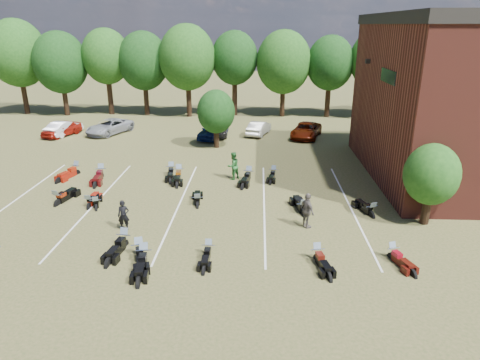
# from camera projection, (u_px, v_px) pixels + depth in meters

# --- Properties ---
(ground) EXTENTS (160.00, 160.00, 0.00)m
(ground) POSITION_uv_depth(u_px,v_px,m) (226.00, 228.00, 22.30)
(ground) COLOR brown
(ground) RESTS_ON ground
(car_0) EXTENTS (3.05, 4.40, 1.39)m
(car_0) POSITION_uv_depth(u_px,v_px,m) (61.00, 129.00, 40.44)
(car_0) COLOR maroon
(car_0) RESTS_ON ground
(car_1) EXTENTS (2.40, 4.37, 1.36)m
(car_1) POSITION_uv_depth(u_px,v_px,m) (64.00, 128.00, 40.84)
(car_1) COLOR silver
(car_1) RESTS_ON ground
(car_2) EXTENTS (4.23, 5.54, 1.40)m
(car_2) POSITION_uv_depth(u_px,v_px,m) (110.00, 127.00, 41.27)
(car_2) COLOR gray
(car_2) RESTS_ON ground
(car_3) EXTENTS (2.47, 5.53, 1.58)m
(car_3) POSITION_uv_depth(u_px,v_px,m) (216.00, 127.00, 40.92)
(car_3) COLOR black
(car_3) RESTS_ON ground
(car_4) EXTENTS (2.94, 4.73, 1.50)m
(car_4) POSITION_uv_depth(u_px,v_px,m) (213.00, 130.00, 39.65)
(car_4) COLOR #0B1B52
(car_4) RESTS_ON ground
(car_5) EXTENTS (2.47, 4.20, 1.31)m
(car_5) POSITION_uv_depth(u_px,v_px,m) (259.00, 128.00, 40.94)
(car_5) COLOR #AAAAA5
(car_5) RESTS_ON ground
(car_6) EXTENTS (3.59, 5.36, 1.37)m
(car_6) POSITION_uv_depth(u_px,v_px,m) (306.00, 130.00, 39.91)
(car_6) COLOR #551504
(car_6) RESTS_ON ground
(car_7) EXTENTS (2.89, 5.76, 1.61)m
(car_7) POSITION_uv_depth(u_px,v_px,m) (403.00, 129.00, 39.88)
(car_7) COLOR #3D3E42
(car_7) RESTS_ON ground
(person_black) EXTENTS (0.65, 0.49, 1.61)m
(person_black) POSITION_uv_depth(u_px,v_px,m) (124.00, 215.00, 21.81)
(person_black) COLOR black
(person_black) RESTS_ON ground
(person_green) EXTENTS (1.17, 1.16, 1.91)m
(person_green) POSITION_uv_depth(u_px,v_px,m) (233.00, 166.00, 29.00)
(person_green) COLOR #26672A
(person_green) RESTS_ON ground
(person_grey) EXTENTS (0.92, 1.20, 1.89)m
(person_grey) POSITION_uv_depth(u_px,v_px,m) (307.00, 211.00, 22.01)
(person_grey) COLOR #574F4A
(person_grey) RESTS_ON ground
(motorcycle_1) EXTENTS (1.04, 2.43, 1.31)m
(motorcycle_1) POSITION_uv_depth(u_px,v_px,m) (125.00, 247.00, 20.38)
(motorcycle_1) COLOR black
(motorcycle_1) RESTS_ON ground
(motorcycle_2) EXTENTS (1.43, 2.42, 1.28)m
(motorcycle_2) POSITION_uv_depth(u_px,v_px,m) (140.00, 257.00, 19.52)
(motorcycle_2) COLOR black
(motorcycle_2) RESTS_ON ground
(motorcycle_3) EXTENTS (1.02, 2.44, 1.32)m
(motorcycle_3) POSITION_uv_depth(u_px,v_px,m) (144.00, 263.00, 18.99)
(motorcycle_3) COLOR black
(motorcycle_3) RESTS_ON ground
(motorcycle_4) EXTENTS (0.69, 2.01, 1.11)m
(motorcycle_4) POSITION_uv_depth(u_px,v_px,m) (209.00, 256.00, 19.60)
(motorcycle_4) COLOR black
(motorcycle_4) RESTS_ON ground
(motorcycle_5) EXTENTS (1.10, 2.21, 1.18)m
(motorcycle_5) POSITION_uv_depth(u_px,v_px,m) (317.00, 261.00, 19.18)
(motorcycle_5) COLOR black
(motorcycle_5) RESTS_ON ground
(motorcycle_6) EXTENTS (1.25, 2.12, 1.12)m
(motorcycle_6) POSITION_uv_depth(u_px,v_px,m) (392.00, 259.00, 19.32)
(motorcycle_6) COLOR #3F0D09
(motorcycle_6) RESTS_ON ground
(motorcycle_7) EXTENTS (0.76, 2.14, 1.18)m
(motorcycle_7) POSITION_uv_depth(u_px,v_px,m) (89.00, 208.00, 24.70)
(motorcycle_7) COLOR maroon
(motorcycle_7) RESTS_ON ground
(motorcycle_8) EXTENTS (1.27, 2.51, 1.34)m
(motorcycle_8) POSITION_uv_depth(u_px,v_px,m) (58.00, 205.00, 25.11)
(motorcycle_8) COLOR black
(motorcycle_8) RESTS_ON ground
(motorcycle_9) EXTENTS (1.26, 2.17, 1.15)m
(motorcycle_9) POSITION_uv_depth(u_px,v_px,m) (97.00, 209.00, 24.51)
(motorcycle_9) COLOR black
(motorcycle_9) RESTS_ON ground
(motorcycle_11) EXTENTS (0.97, 2.22, 1.20)m
(motorcycle_11) POSITION_uv_depth(u_px,v_px,m) (198.00, 207.00, 24.85)
(motorcycle_11) COLOR black
(motorcycle_11) RESTS_ON ground
(motorcycle_12) EXTENTS (1.20, 2.55, 1.37)m
(motorcycle_12) POSITION_uv_depth(u_px,v_px,m) (303.00, 215.00, 23.78)
(motorcycle_12) COLOR black
(motorcycle_12) RESTS_ON ground
(motorcycle_13) EXTENTS (1.37, 2.33, 1.24)m
(motorcycle_13) POSITION_uv_depth(u_px,v_px,m) (371.00, 217.00, 23.58)
(motorcycle_13) COLOR black
(motorcycle_13) RESTS_ON ground
(motorcycle_14) EXTENTS (1.08, 2.57, 1.39)m
(motorcycle_14) POSITION_uv_depth(u_px,v_px,m) (102.00, 178.00, 29.53)
(motorcycle_14) COLOR #3C0809
(motorcycle_14) RESTS_ON ground
(motorcycle_15) EXTENTS (1.45, 2.55, 1.35)m
(motorcycle_15) POSITION_uv_depth(u_px,v_px,m) (77.00, 175.00, 30.21)
(motorcycle_15) COLOR maroon
(motorcycle_15) RESTS_ON ground
(motorcycle_16) EXTENTS (1.07, 2.40, 1.29)m
(motorcycle_16) POSITION_uv_depth(u_px,v_px,m) (172.00, 175.00, 30.14)
(motorcycle_16) COLOR black
(motorcycle_16) RESTS_ON ground
(motorcycle_17) EXTENTS (1.02, 2.49, 1.35)m
(motorcycle_17) POSITION_uv_depth(u_px,v_px,m) (179.00, 178.00, 29.50)
(motorcycle_17) COLOR black
(motorcycle_17) RESTS_ON ground
(motorcycle_18) EXTENTS (1.21, 2.48, 1.33)m
(motorcycle_18) POSITION_uv_depth(u_px,v_px,m) (249.00, 180.00, 29.17)
(motorcycle_18) COLOR black
(motorcycle_18) RESTS_ON ground
(motorcycle_19) EXTENTS (0.95, 2.08, 1.12)m
(motorcycle_19) POSITION_uv_depth(u_px,v_px,m) (273.00, 177.00, 29.73)
(motorcycle_19) COLOR black
(motorcycle_19) RESTS_ON ground
(tree_line) EXTENTS (56.00, 6.00, 9.79)m
(tree_line) POSITION_uv_depth(u_px,v_px,m) (236.00, 60.00, 47.41)
(tree_line) COLOR black
(tree_line) RESTS_ON ground
(young_tree_near_building) EXTENTS (2.80, 2.80, 4.16)m
(young_tree_near_building) POSITION_uv_depth(u_px,v_px,m) (432.00, 175.00, 21.86)
(young_tree_near_building) COLOR black
(young_tree_near_building) RESTS_ON ground
(young_tree_midfield) EXTENTS (3.20, 3.20, 4.70)m
(young_tree_midfield) POSITION_uv_depth(u_px,v_px,m) (216.00, 112.00, 35.88)
(young_tree_midfield) COLOR black
(young_tree_midfield) RESTS_ON ground
(parking_lines) EXTENTS (20.10, 14.00, 0.01)m
(parking_lines) POSITION_uv_depth(u_px,v_px,m) (179.00, 204.00, 25.24)
(parking_lines) COLOR silver
(parking_lines) RESTS_ON ground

